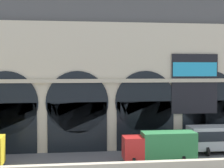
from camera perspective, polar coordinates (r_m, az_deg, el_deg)
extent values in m
plane|color=slate|center=(36.31, 7.41, -12.84)|extent=(200.00, 200.00, 0.00)
cube|color=beige|center=(32.02, 9.48, -13.79)|extent=(90.00, 0.70, 1.26)
cube|color=beige|center=(42.06, 5.00, -0.30)|extent=(49.67, 4.37, 15.07)
cube|color=#4C4C4C|center=(42.94, 4.97, 12.39)|extent=(49.67, 3.77, 3.80)
cube|color=black|center=(40.05, -17.50, -7.23)|extent=(6.85, 0.20, 5.80)
cylinder|color=black|center=(39.66, -17.56, -3.09)|extent=(7.21, 0.20, 7.21)
cube|color=black|center=(39.41, -5.87, -7.28)|extent=(6.85, 0.20, 5.80)
cylinder|color=black|center=(39.02, -5.89, -3.08)|extent=(7.21, 0.20, 7.21)
cube|color=black|center=(40.39, 5.65, -7.04)|extent=(6.85, 0.20, 5.80)
cylinder|color=black|center=(40.01, 5.67, -2.94)|extent=(7.21, 0.20, 7.21)
cube|color=black|center=(42.86, 16.22, -6.57)|extent=(6.85, 0.20, 5.80)
cylinder|color=black|center=(42.51, 16.27, -2.71)|extent=(7.21, 0.20, 7.21)
cube|color=black|center=(41.50, 13.82, 0.02)|extent=(5.68, 0.12, 7.16)
cube|color=#26A5D8|center=(41.39, 13.88, 2.44)|extent=(5.45, 0.04, 1.68)
cube|color=#C0B49A|center=(39.75, 5.72, 0.58)|extent=(49.67, 0.50, 0.44)
cube|color=red|center=(35.09, 3.56, -10.72)|extent=(2.00, 2.30, 2.30)
cube|color=#2D7A42|center=(35.92, 9.54, -10.11)|extent=(5.50, 2.30, 2.70)
cylinder|color=black|center=(34.38, 3.72, -12.98)|extent=(0.28, 0.84, 0.84)
cylinder|color=black|center=(36.34, 3.09, -12.12)|extent=(0.28, 0.84, 0.84)
cylinder|color=black|center=(35.66, 11.99, -12.46)|extent=(0.28, 0.84, 0.84)
cylinder|color=black|center=(37.56, 10.93, -11.68)|extent=(0.28, 0.84, 0.84)
cylinder|color=black|center=(39.41, 15.82, -10.93)|extent=(0.28, 1.00, 1.00)
cylinder|color=black|center=(41.44, 14.59, -10.25)|extent=(0.28, 1.00, 1.00)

